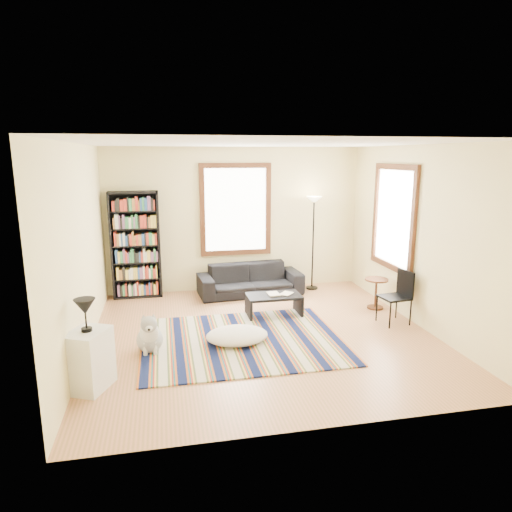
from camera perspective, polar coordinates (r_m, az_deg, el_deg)
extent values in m
cube|color=tan|center=(7.00, 0.84, -10.10)|extent=(5.00, 5.00, 0.10)
cube|color=white|center=(6.47, 0.92, 14.34)|extent=(5.00, 5.00, 0.10)
cube|color=beige|center=(9.06, -2.63, 4.60)|extent=(5.00, 0.10, 2.80)
cube|color=beige|center=(4.20, 8.46, -4.81)|extent=(5.00, 0.10, 2.80)
cube|color=beige|center=(6.53, -21.51, 0.66)|extent=(0.10, 5.00, 2.80)
cube|color=beige|center=(7.55, 20.14, 2.26)|extent=(0.10, 5.00, 2.80)
cube|color=white|center=(8.96, -2.56, 5.80)|extent=(1.20, 0.06, 1.60)
cube|color=white|center=(8.17, 16.84, 4.63)|extent=(0.06, 1.20, 1.60)
cube|color=#0B133B|center=(6.74, -1.80, -10.50)|extent=(2.87, 2.30, 0.02)
imported|color=black|center=(8.84, -0.74, -2.95)|extent=(0.93, 2.04, 0.58)
cube|color=black|center=(8.80, -14.80, 1.33)|extent=(0.90, 0.30, 2.00)
cube|color=black|center=(7.70, 2.23, -6.15)|extent=(1.02, 0.77, 0.36)
imported|color=beige|center=(7.62, 1.51, -4.84)|extent=(0.26, 0.20, 0.02)
imported|color=beige|center=(7.73, 3.24, -4.63)|extent=(0.29, 0.29, 0.02)
ellipsoid|color=silver|center=(6.65, -2.39, -9.89)|extent=(1.00, 0.82, 0.22)
cylinder|color=#4A2512|center=(8.29, 14.74, -4.56)|extent=(0.47, 0.47, 0.54)
cube|color=black|center=(7.60, 16.89, -4.98)|extent=(0.47, 0.45, 0.86)
cube|color=white|center=(5.68, -20.12, -12.10)|extent=(0.55, 0.61, 0.70)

